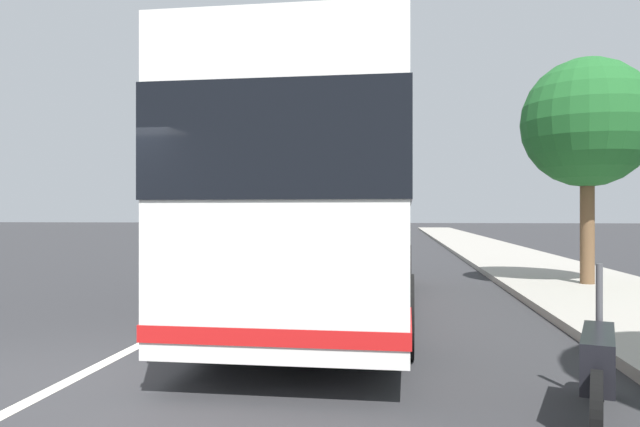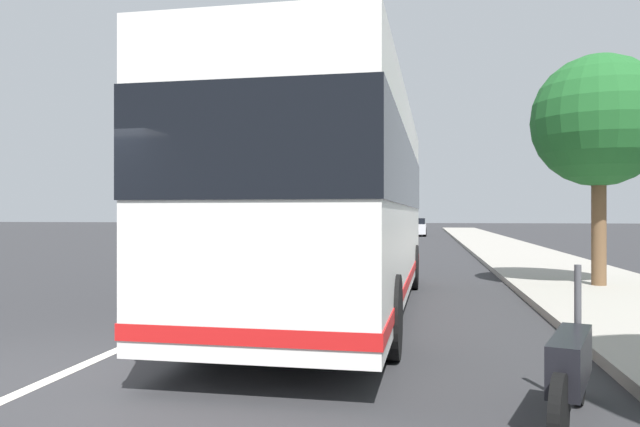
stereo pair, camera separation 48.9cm
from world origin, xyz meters
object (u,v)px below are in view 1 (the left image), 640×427
(motorcycle_by_tree, at_px, (598,367))
(roadside_tree_mid_block, at_px, (587,124))
(car_ahead_same_lane, at_px, (326,225))
(coach_bus, at_px, (338,197))
(car_behind_bus, at_px, (308,229))
(car_oncoming, at_px, (392,227))

(motorcycle_by_tree, height_order, roadside_tree_mid_block, roadside_tree_mid_block)
(car_ahead_same_lane, bearing_deg, coach_bus, 10.60)
(car_ahead_same_lane, distance_m, car_behind_bus, 10.15)
(motorcycle_by_tree, relative_size, car_ahead_same_lane, 0.47)
(motorcycle_by_tree, xyz_separation_m, car_ahead_same_lane, (46.06, 7.69, 0.28))
(motorcycle_by_tree, bearing_deg, car_oncoming, 21.03)
(car_oncoming, bearing_deg, car_behind_bus, 138.50)
(coach_bus, relative_size, car_oncoming, 2.55)
(coach_bus, height_order, roadside_tree_mid_block, roadside_tree_mid_block)
(coach_bus, distance_m, motorcycle_by_tree, 6.22)
(car_ahead_same_lane, relative_size, roadside_tree_mid_block, 0.81)
(car_oncoming, distance_m, car_behind_bus, 8.50)
(car_oncoming, relative_size, car_behind_bus, 0.98)
(car_ahead_same_lane, xyz_separation_m, roadside_tree_mid_block, (-37.02, -10.31, 2.98))
(coach_bus, xyz_separation_m, roadside_tree_mid_block, (3.62, -5.27, 1.73))
(car_behind_bus, xyz_separation_m, roadside_tree_mid_block, (-26.87, -10.34, 3.03))
(motorcycle_by_tree, bearing_deg, car_ahead_same_lane, 27.75)
(coach_bus, height_order, car_ahead_same_lane, coach_bus)
(car_behind_bus, relative_size, roadside_tree_mid_block, 0.82)
(motorcycle_by_tree, relative_size, car_oncoming, 0.48)
(car_oncoming, distance_m, roadside_tree_mid_block, 33.65)
(coach_bus, distance_m, roadside_tree_mid_block, 6.62)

